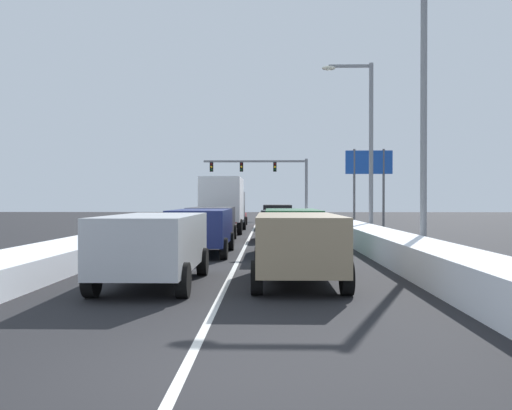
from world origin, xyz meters
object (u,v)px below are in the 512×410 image
at_px(sedan_maroon_right_lane_third, 277,225).
at_px(roadside_sign_right, 369,171).
at_px(box_truck_center_lane_fourth, 224,202).
at_px(suv_navy_center_lane_second, 202,227).
at_px(suv_charcoal_center_lane_third, 212,221).
at_px(suv_green_right_lane_second, 292,227).
at_px(sedan_red_center_lane_fifth, 234,216).
at_px(sedan_white_right_lane_fourth, 281,221).
at_px(suv_silver_center_lane_nearest, 154,242).
at_px(suv_tan_right_lane_nearest, 298,241).
at_px(street_lamp_right_mid, 365,135).
at_px(traffic_light_gantry, 270,173).
at_px(street_lamp_right_near, 414,98).
at_px(suv_black_right_lane_fifth, 277,214).

bearing_deg(sedan_maroon_right_lane_third, roadside_sign_right, 57.69).
xyz_separation_m(sedan_maroon_right_lane_third, box_truck_center_lane_fourth, (-3.24, 6.62, 1.14)).
relative_size(suv_navy_center_lane_second, suv_charcoal_center_lane_third, 1.00).
xyz_separation_m(suv_navy_center_lane_second, roadside_sign_right, (9.36, 17.35, 3.00)).
xyz_separation_m(sedan_maroon_right_lane_third, suv_navy_center_lane_second, (-2.93, -7.18, 0.25)).
relative_size(suv_navy_center_lane_second, roadside_sign_right, 0.89).
bearing_deg(suv_green_right_lane_second, sedan_red_center_lane_fifth, 99.09).
xyz_separation_m(sedan_white_right_lane_fourth, sedan_red_center_lane_fifth, (-3.48, 9.70, 0.00)).
bearing_deg(suv_silver_center_lane_nearest, suv_tan_right_lane_nearest, 6.56).
xyz_separation_m(suv_tan_right_lane_nearest, suv_silver_center_lane_nearest, (-3.43, -0.39, 0.00)).
relative_size(suv_green_right_lane_second, box_truck_center_lane_fourth, 0.68).
height_order(sedan_white_right_lane_fourth, sedan_red_center_lane_fifth, same).
relative_size(suv_navy_center_lane_second, street_lamp_right_mid, 0.54).
distance_m(suv_green_right_lane_second, sedan_red_center_lane_fifth, 22.56).
relative_size(sedan_maroon_right_lane_third, roadside_sign_right, 0.82).
xyz_separation_m(sedan_red_center_lane_fifth, street_lamp_right_mid, (7.69, -14.10, 4.62)).
height_order(suv_green_right_lane_second, traffic_light_gantry, traffic_light_gantry).
xyz_separation_m(sedan_white_right_lane_fourth, suv_charcoal_center_lane_third, (-3.52, -6.39, 0.25)).
relative_size(traffic_light_gantry, street_lamp_right_near, 1.14).
distance_m(suv_green_right_lane_second, box_truck_center_lane_fourth, 14.21).
relative_size(suv_green_right_lane_second, roadside_sign_right, 0.89).
xyz_separation_m(sedan_white_right_lane_fourth, box_truck_center_lane_fourth, (-3.57, 1.11, 1.14)).
height_order(suv_navy_center_lane_second, street_lamp_right_near, street_lamp_right_near).
bearing_deg(suv_silver_center_lane_nearest, box_truck_center_lane_fourth, 90.14).
bearing_deg(suv_black_right_lane_fifth, suv_green_right_lane_second, -89.27).
bearing_deg(suv_black_right_lane_fifth, roadside_sign_right, -16.40).
xyz_separation_m(suv_silver_center_lane_nearest, box_truck_center_lane_fourth, (-0.05, 21.09, 0.88)).
xyz_separation_m(suv_black_right_lane_fifth, box_truck_center_lane_fourth, (-3.41, -5.38, 0.88)).
bearing_deg(suv_navy_center_lane_second, sedan_maroon_right_lane_third, 67.80).
height_order(sedan_white_right_lane_fourth, street_lamp_right_near, street_lamp_right_near).
xyz_separation_m(suv_navy_center_lane_second, sedan_red_center_lane_fifth, (-0.21, 22.38, -0.25)).
xyz_separation_m(suv_tan_right_lane_nearest, sedan_maroon_right_lane_third, (-0.25, 14.07, -0.25)).
height_order(suv_black_right_lane_fifth, roadside_sign_right, roadside_sign_right).
relative_size(suv_green_right_lane_second, sedan_white_right_lane_fourth, 1.09).
bearing_deg(sedan_maroon_right_lane_third, suv_black_right_lane_fifth, 89.16).
xyz_separation_m(suv_tan_right_lane_nearest, suv_charcoal_center_lane_third, (-3.44, 13.19, 0.00)).
xyz_separation_m(suv_navy_center_lane_second, street_lamp_right_near, (7.39, -1.61, 4.46)).
relative_size(suv_black_right_lane_fifth, street_lamp_right_mid, 0.54).
relative_size(sedan_white_right_lane_fourth, suv_charcoal_center_lane_third, 0.92).
relative_size(suv_navy_center_lane_second, traffic_light_gantry, 0.46).
relative_size(sedan_maroon_right_lane_third, sedan_red_center_lane_fifth, 1.00).
bearing_deg(suv_tan_right_lane_nearest, sedan_red_center_lane_fifth, 96.61).
xyz_separation_m(box_truck_center_lane_fourth, sedan_red_center_lane_fifth, (0.09, 8.58, -1.14)).
height_order(suv_tan_right_lane_nearest, sedan_red_center_lane_fifth, suv_tan_right_lane_nearest).
bearing_deg(street_lamp_right_near, suv_black_right_lane_fifth, 101.64).
distance_m(suv_tan_right_lane_nearest, roadside_sign_right, 25.19).
bearing_deg(suv_navy_center_lane_second, traffic_light_gantry, 85.75).
bearing_deg(suv_charcoal_center_lane_third, street_lamp_right_near, -45.93).
height_order(sedan_maroon_right_lane_third, street_lamp_right_mid, street_lamp_right_mid).
distance_m(suv_navy_center_lane_second, roadside_sign_right, 19.94).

